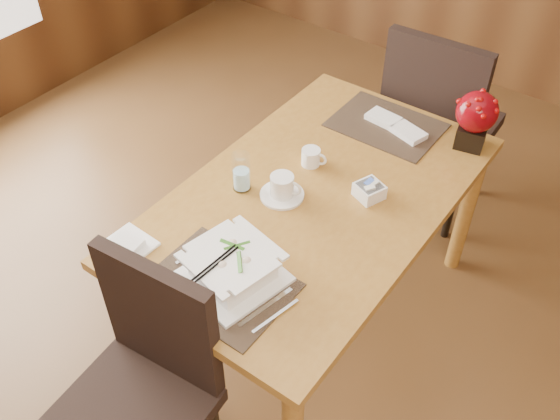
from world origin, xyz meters
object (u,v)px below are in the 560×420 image
Objects in this scene: far_chair at (436,118)px; berry_decor at (476,117)px; dining_table at (314,213)px; water_glass at (241,172)px; bread_plate at (127,246)px; near_chair at (144,379)px; soup_setting at (232,267)px; coffee_cup at (282,188)px; creamer_jug at (311,157)px; sugar_caddy at (369,191)px.

berry_decor is at bearing 128.56° from far_chair.
water_glass is (-0.25, -0.13, 0.18)m from dining_table.
near_chair is (0.30, -0.26, -0.21)m from bread_plate.
dining_table is 0.53m from soup_setting.
bread_plate is 0.15× the size of far_chair.
near_chair is (0.03, -0.79, -0.24)m from coffee_cup.
coffee_cup is 0.16× the size of far_chair.
far_chair is at bearing 74.26° from bread_plate.
far_chair reaches higher than creamer_jug.
creamer_jug is (-0.02, 0.22, -0.01)m from coffee_cup.
near_chair reaches higher than soup_setting.
near_chair reaches higher than coffee_cup.
water_glass reaches higher than creamer_jug.
bread_plate is (-0.37, -0.61, 0.10)m from dining_table.
bread_plate is 0.45m from near_chair.
water_glass is at bearing -149.72° from sugar_caddy.
far_chair reaches higher than sugar_caddy.
soup_setting is (0.02, -0.51, 0.16)m from dining_table.
creamer_jug is at bearing 95.30° from coffee_cup.
dining_table is at bearing 103.82° from soup_setting.
near_chair is 1.83m from far_chair.
sugar_caddy is at bearing 35.59° from coffee_cup.
creamer_jug is at bearing 113.49° from soup_setting.
sugar_caddy is at bearing 94.80° from far_chair.
coffee_cup is 1.73× the size of creamer_jug.
creamer_jug is 0.29m from sugar_caddy.
dining_table is at bearing 28.40° from water_glass.
berry_decor reaches higher than coffee_cup.
bread_plate is (-0.71, -1.24, -0.14)m from berry_decor.
soup_setting is at bearing 71.87° from near_chair.
soup_setting is 2.12× the size of bread_plate.
creamer_jug is at bearing 64.78° from water_glass.
sugar_caddy is 1.04m from near_chair.
water_glass reaches higher than dining_table.
coffee_cup is at bearing -144.41° from sugar_caddy.
dining_table is 0.24m from sugar_caddy.
soup_setting is at bearing -88.07° from dining_table.
water_glass is 1.15m from far_chair.
soup_setting is 3.57× the size of creamer_jug.
bread_plate is 1.63m from far_chair.
sugar_caddy is at bearing -16.34° from creamer_jug.
water_glass is 0.16× the size of near_chair.
dining_table is 4.34× the size of soup_setting.
creamer_jug reaches higher than dining_table.
far_chair is at bearing 99.82° from soup_setting.
berry_decor is at bearing 69.65° from near_chair.
bread_plate is (-0.27, -0.53, -0.04)m from coffee_cup.
soup_setting is at bearing -75.21° from coffee_cup.
far_chair reaches higher than near_chair.
sugar_caddy reaches higher than dining_table.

